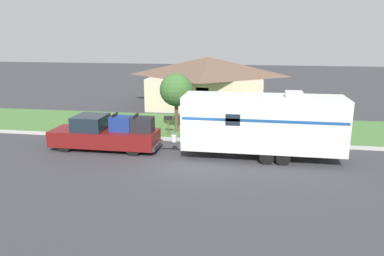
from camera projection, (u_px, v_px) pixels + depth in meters
ground_plane at (186, 162)px, 18.43m from camera, size 120.00×120.00×0.00m
curb_strip at (197, 140)px, 21.99m from camera, size 80.00×0.30×0.14m
lawn_strip at (205, 126)px, 25.50m from camera, size 80.00×7.00×0.03m
house_across_street at (208, 81)px, 32.55m from camera, size 10.09×8.20×4.24m
pickup_truck at (105, 134)px, 20.34m from camera, size 5.93×1.91×2.00m
travel_trailer at (263, 123)px, 18.76m from camera, size 9.25×2.33×3.46m
mailbox at (168, 120)px, 23.17m from camera, size 0.48×0.20×1.23m
tree_in_yard at (176, 90)px, 23.56m from camera, size 2.09×2.09×3.78m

